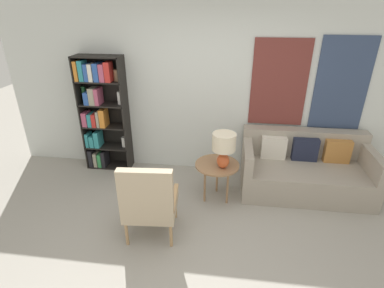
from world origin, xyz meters
TOP-DOWN VIEW (x-y plane):
  - ground_plane at (0.00, 0.00)m, footprint 14.00×14.00m
  - wall_back at (0.05, 2.03)m, footprint 6.40×0.08m
  - bookshelf at (-1.69, 1.84)m, footprint 0.72×0.30m
  - armchair at (-0.51, 0.26)m, footprint 0.64×0.63m
  - couch at (1.45, 1.56)m, footprint 1.79×0.91m
  - side_table at (0.20, 1.15)m, footprint 0.60×0.60m
  - table_lamp at (0.28, 1.07)m, footprint 0.30×0.30m

SIDE VIEW (x-z plane):
  - ground_plane at x=0.00m, z-range 0.00..0.00m
  - couch at x=1.45m, z-range -0.10..0.73m
  - side_table at x=0.20m, z-range 0.23..0.78m
  - armchair at x=-0.51m, z-range 0.04..1.03m
  - table_lamp at x=0.28m, z-range 0.63..1.11m
  - bookshelf at x=-1.69m, z-range 0.06..1.89m
  - wall_back at x=0.05m, z-range 0.00..2.70m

